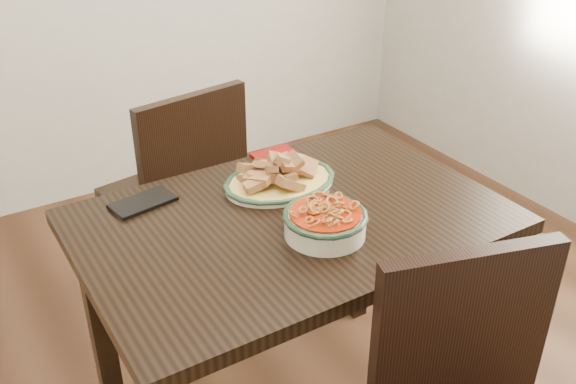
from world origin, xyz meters
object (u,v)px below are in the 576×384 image
chair_far (181,188)px  noodle_bowl (325,220)px  fish_plate (280,171)px  dining_table (292,249)px  smartphone (143,202)px

chair_far → noodle_bowl: bearing=83.6°
fish_plate → noodle_bowl: bearing=-97.7°
chair_far → noodle_bowl: 0.90m
dining_table → smartphone: smartphone is taller
fish_plate → smartphone: fish_plate is taller
fish_plate → smartphone: size_ratio=1.92×
dining_table → smartphone: 0.43m
chair_far → fish_plate: chair_far is taller
dining_table → noodle_bowl: (0.02, -0.12, 0.15)m
chair_far → noodle_bowl: chair_far is taller
dining_table → fish_plate: (0.06, 0.16, 0.15)m
fish_plate → noodle_bowl: (-0.04, -0.28, -0.00)m
smartphone → noodle_bowl: bearing=-58.5°
chair_far → smartphone: (-0.29, -0.46, 0.26)m
chair_far → dining_table: bearing=82.6°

